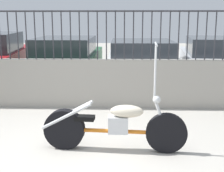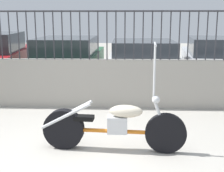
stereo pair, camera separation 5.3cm
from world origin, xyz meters
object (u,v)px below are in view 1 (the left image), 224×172
(car_green, at_px, (67,60))
(car_silver, at_px, (215,60))
(motorcycle_orange, at_px, (108,126))
(car_white, at_px, (141,61))

(car_green, height_order, car_silver, car_silver)
(car_green, bearing_deg, motorcycle_orange, -162.68)
(motorcycle_orange, distance_m, car_white, 4.89)
(car_white, relative_size, car_silver, 1.00)
(car_silver, bearing_deg, car_white, 93.52)
(car_green, distance_m, car_silver, 4.25)
(motorcycle_orange, height_order, car_silver, motorcycle_orange)
(motorcycle_orange, distance_m, car_green, 4.90)
(car_white, xyz_separation_m, car_silver, (2.10, -0.11, 0.04))
(car_white, distance_m, car_silver, 2.10)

